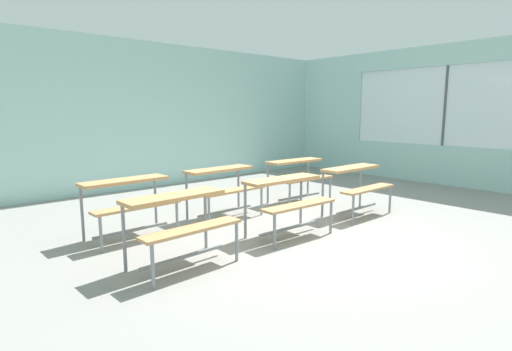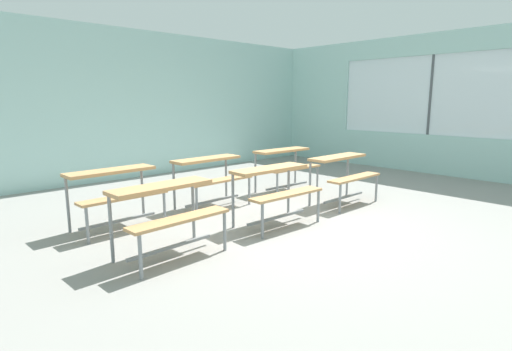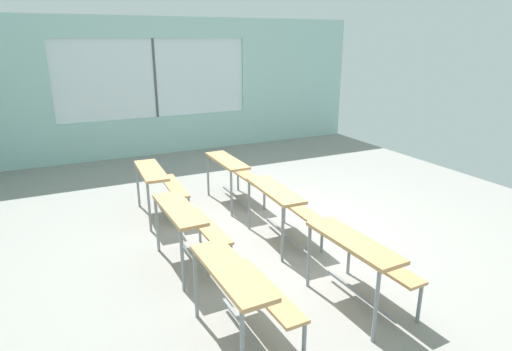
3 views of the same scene
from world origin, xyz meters
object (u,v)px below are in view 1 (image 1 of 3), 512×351
(desk_bench_r1c0, at_px, (129,194))
(desk_bench_r1c2, at_px, (299,170))
(desk_bench_r0c0, at_px, (180,213))
(desk_bench_r0c1, at_px, (288,193))
(desk_bench_r0c2, at_px, (356,179))
(desk_bench_r1c1, at_px, (224,181))

(desk_bench_r1c0, bearing_deg, desk_bench_r1c2, -2.47)
(desk_bench_r0c0, relative_size, desk_bench_r1c2, 1.00)
(desk_bench_r0c1, distance_m, desk_bench_r1c2, 1.95)
(desk_bench_r0c0, height_order, desk_bench_r0c2, same)
(desk_bench_r0c1, xyz_separation_m, desk_bench_r1c2, (1.53, 1.21, 0.00))
(desk_bench_r0c1, height_order, desk_bench_r1c0, same)
(desk_bench_r0c0, height_order, desk_bench_r1c2, same)
(desk_bench_r1c1, xyz_separation_m, desk_bench_r1c2, (1.60, -0.05, 0.00))
(desk_bench_r0c1, bearing_deg, desk_bench_r1c2, 40.43)
(desk_bench_r1c2, bearing_deg, desk_bench_r0c2, -86.90)
(desk_bench_r1c1, bearing_deg, desk_bench_r0c0, -141.38)
(desk_bench_r1c2, bearing_deg, desk_bench_r1c1, -179.30)
(desk_bench_r0c0, distance_m, desk_bench_r0c1, 1.57)
(desk_bench_r1c2, bearing_deg, desk_bench_r0c1, -138.98)
(desk_bench_r0c0, distance_m, desk_bench_r1c0, 1.25)
(desk_bench_r0c1, bearing_deg, desk_bench_r0c2, 2.97)
(desk_bench_r0c1, relative_size, desk_bench_r1c0, 1.00)
(desk_bench_r0c0, relative_size, desk_bench_r1c1, 1.01)
(desk_bench_r0c2, bearing_deg, desk_bench_r1c0, 158.00)
(desk_bench_r0c0, bearing_deg, desk_bench_r0c2, -1.97)
(desk_bench_r0c0, relative_size, desk_bench_r0c1, 1.00)
(desk_bench_r0c1, height_order, desk_bench_r0c2, same)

